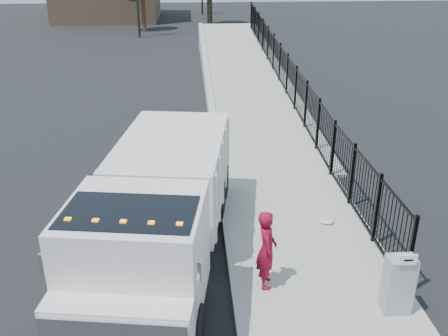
{
  "coord_description": "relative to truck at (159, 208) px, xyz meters",
  "views": [
    {
      "loc": [
        -0.91,
        -10.42,
        6.88
      ],
      "look_at": [
        -0.05,
        2.0,
        1.34
      ],
      "focal_mm": 40.0,
      "sensor_mm": 36.0,
      "label": 1
    }
  ],
  "objects": [
    {
      "name": "utility_cabinet",
      "position": [
        4.78,
        -2.06,
        -0.79
      ],
      "size": [
        0.55,
        0.4,
        1.25
      ],
      "primitive_type": "cube",
      "color": "gray",
      "rests_on": "sidewalk"
    },
    {
      "name": "ramp",
      "position": [
        3.81,
        16.52,
        -1.54
      ],
      "size": [
        3.95,
        24.06,
        3.19
      ],
      "primitive_type": "cube",
      "rotation": [
        0.06,
        0.0,
        0.0
      ],
      "color": "#9E998E",
      "rests_on": "ground"
    },
    {
      "name": "sidewalk",
      "position": [
        3.61,
        -1.48,
        -1.48
      ],
      "size": [
        3.55,
        12.0,
        0.12
      ],
      "primitive_type": "cube",
      "color": "#9E998E",
      "rests_on": "ground"
    },
    {
      "name": "arrow_sign",
      "position": [
        4.78,
        -2.28,
        -0.06
      ],
      "size": [
        0.35,
        0.04,
        0.22
      ],
      "primitive_type": "cube",
      "color": "white",
      "rests_on": "utility_cabinet"
    },
    {
      "name": "worker",
      "position": [
        2.29,
        -1.05,
        -0.52
      ],
      "size": [
        0.47,
        0.68,
        1.8
      ],
      "primitive_type": "imported",
      "rotation": [
        0.0,
        0.0,
        1.51
      ],
      "color": "maroon",
      "rests_on": "sidewalk"
    },
    {
      "name": "iron_fence",
      "position": [
        5.23,
        12.52,
        -0.64
      ],
      "size": [
        0.1,
        28.0,
        1.8
      ],
      "primitive_type": "cube",
      "color": "black",
      "rests_on": "ground"
    },
    {
      "name": "ground",
      "position": [
        1.68,
        0.52,
        -1.54
      ],
      "size": [
        120.0,
        120.0,
        0.0
      ],
      "primitive_type": "plane",
      "color": "black",
      "rests_on": "ground"
    },
    {
      "name": "curb",
      "position": [
        1.68,
        -1.48,
        -1.46
      ],
      "size": [
        0.3,
        12.0,
        0.16
      ],
      "primitive_type": "cube",
      "color": "#ADAAA3",
      "rests_on": "ground"
    },
    {
      "name": "truck",
      "position": [
        0.0,
        0.0,
        0.0
      ],
      "size": [
        3.7,
        8.26,
        2.73
      ],
      "rotation": [
        0.0,
        0.0,
        -0.15
      ],
      "color": "black",
      "rests_on": "ground"
    },
    {
      "name": "debris",
      "position": [
        4.33,
        1.51,
        -1.37
      ],
      "size": [
        0.4,
        0.4,
        0.1
      ],
      "primitive_type": "ellipsoid",
      "color": "silver",
      "rests_on": "sidewalk"
    }
  ]
}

